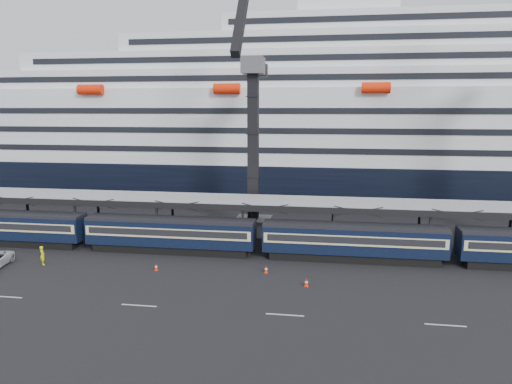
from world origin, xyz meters
TOP-DOWN VIEW (x-y plane):
  - ground at (0.00, 0.00)m, footprint 260.00×260.00m
  - train at (-4.65, 10.00)m, footprint 133.05×3.00m
  - canopy at (0.00, 14.00)m, footprint 130.00×6.25m
  - cruise_ship at (-1.08, 45.99)m, footprint 214.09×28.84m
  - crane_dark_near at (-20.00, 18.59)m, footprint 4.50×17.75m
  - worker at (-39.71, 4.01)m, footprint 0.86×0.84m
  - traffic_cone_b at (-27.54, 4.09)m, footprint 0.36×0.36m
  - traffic_cone_c at (-16.61, 4.97)m, footprint 0.39×0.39m
  - traffic_cone_d at (-12.56, 2.08)m, footprint 0.39×0.39m

SIDE VIEW (x-z plane):
  - ground at x=0.00m, z-range 0.00..0.00m
  - traffic_cone_b at x=-27.54m, z-range 0.00..0.72m
  - traffic_cone_c at x=-16.61m, z-range 0.00..0.77m
  - traffic_cone_d at x=-12.56m, z-range -0.01..0.78m
  - worker at x=-39.71m, z-range 0.00..2.00m
  - train at x=-4.65m, z-range 0.18..4.23m
  - canopy at x=0.00m, z-range 2.49..8.01m
  - crane_dark_near at x=-20.00m, z-range -5.61..29.47m
  - cruise_ship at x=-1.08m, z-range -4.66..29.34m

